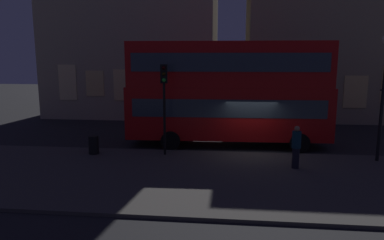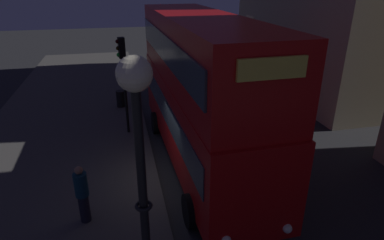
{
  "view_description": "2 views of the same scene",
  "coord_description": "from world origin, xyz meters",
  "px_view_note": "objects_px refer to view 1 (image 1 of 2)",
  "views": [
    {
      "loc": [
        -1.07,
        -17.37,
        4.68
      ],
      "look_at": [
        -2.88,
        -0.22,
        1.59
      ],
      "focal_mm": 33.35,
      "sensor_mm": 36.0,
      "label": 1
    },
    {
      "loc": [
        9.74,
        -1.56,
        6.51
      ],
      "look_at": [
        -1.49,
        1.0,
        1.55
      ],
      "focal_mm": 30.9,
      "sensor_mm": 36.0,
      "label": 2
    }
  ],
  "objects_px": {
    "traffic_light_near_kerb": "(164,91)",
    "litter_bin": "(94,145)",
    "double_decker_bus": "(228,89)",
    "pedestrian": "(296,147)"
  },
  "relations": [
    {
      "from": "traffic_light_near_kerb",
      "to": "litter_bin",
      "type": "relative_size",
      "value": 4.83
    },
    {
      "from": "double_decker_bus",
      "to": "litter_bin",
      "type": "relative_size",
      "value": 12.14
    },
    {
      "from": "traffic_light_near_kerb",
      "to": "litter_bin",
      "type": "xyz_separation_m",
      "value": [
        -3.38,
        -0.2,
        -2.58
      ]
    },
    {
      "from": "traffic_light_near_kerb",
      "to": "litter_bin",
      "type": "distance_m",
      "value": 4.26
    },
    {
      "from": "traffic_light_near_kerb",
      "to": "pedestrian",
      "type": "height_order",
      "value": "traffic_light_near_kerb"
    },
    {
      "from": "traffic_light_near_kerb",
      "to": "pedestrian",
      "type": "xyz_separation_m",
      "value": [
        5.73,
        -1.46,
        -2.1
      ]
    },
    {
      "from": "double_decker_bus",
      "to": "traffic_light_near_kerb",
      "type": "height_order",
      "value": "double_decker_bus"
    },
    {
      "from": "double_decker_bus",
      "to": "traffic_light_near_kerb",
      "type": "distance_m",
      "value": 3.87
    },
    {
      "from": "double_decker_bus",
      "to": "pedestrian",
      "type": "height_order",
      "value": "double_decker_bus"
    },
    {
      "from": "double_decker_bus",
      "to": "pedestrian",
      "type": "relative_size",
      "value": 5.95
    }
  ]
}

